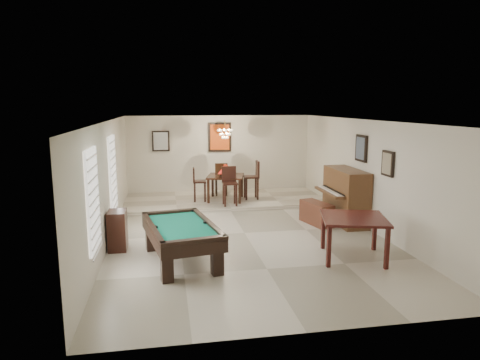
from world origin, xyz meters
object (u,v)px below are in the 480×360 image
object	(u,v)px
dining_table	(226,186)
pool_table	(181,244)
piano_bench	(316,213)
apothecary_chest	(118,230)
dining_chair_east	(251,180)
chandelier	(225,130)
upright_piano	(340,196)
dining_chair_south	(230,186)
square_table	(353,238)
flower_vase	(225,168)
dining_chair_west	(200,184)
dining_chair_north	(221,179)

from	to	relation	value
dining_table	pool_table	bearing A→B (deg)	-107.97
piano_bench	dining_table	size ratio (longest dim) A/B	0.95
apothecary_chest	dining_chair_east	bearing A→B (deg)	46.33
chandelier	upright_piano	bearing A→B (deg)	-47.37
upright_piano	chandelier	bearing A→B (deg)	132.63
apothecary_chest	dining_chair_south	bearing A→B (deg)	46.91
upright_piano	square_table	bearing A→B (deg)	-107.01
chandelier	dining_chair_east	bearing A→B (deg)	-10.84
piano_bench	apothecary_chest	bearing A→B (deg)	-166.71
piano_bench	flower_vase	world-z (taller)	flower_vase
pool_table	dining_chair_south	xyz separation A→B (m)	(1.52, 3.91, 0.31)
dining_chair_west	apothecary_chest	bearing A→B (deg)	155.73
upright_piano	apothecary_chest	world-z (taller)	upright_piano
dining_chair_west	chandelier	size ratio (longest dim) A/B	1.69
upright_piano	dining_chair_east	xyz separation A→B (m)	(-1.75, 2.59, 0.02)
dining_chair_south	dining_chair_north	xyz separation A→B (m)	(-0.07, 1.44, -0.03)
pool_table	dining_chair_north	distance (m)	5.55
flower_vase	dining_chair_west	bearing A→B (deg)	-179.78
piano_bench	square_table	bearing A→B (deg)	-93.35
pool_table	square_table	xyz separation A→B (m)	(3.29, -0.38, 0.06)
apothecary_chest	dining_chair_south	distance (m)	4.09
dining_chair_north	chandelier	bearing A→B (deg)	100.22
chandelier	dining_chair_south	bearing A→B (deg)	-89.57
dining_chair_west	dining_chair_east	size ratio (longest dim) A/B	0.87
upright_piano	piano_bench	size ratio (longest dim) A/B	1.64
upright_piano	dining_table	size ratio (longest dim) A/B	1.56
flower_vase	dining_chair_south	xyz separation A→B (m)	(0.02, -0.71, -0.42)
dining_chair_east	dining_chair_north	bearing A→B (deg)	-128.28
apothecary_chest	dining_chair_west	bearing A→B (deg)	61.64
dining_table	chandelier	distance (m)	1.66
dining_table	upright_piano	bearing A→B (deg)	-45.24
dining_chair_north	dining_chair_west	xyz separation A→B (m)	(-0.73, -0.73, -0.01)
dining_chair_north	dining_chair_west	distance (m)	1.03
piano_bench	apothecary_chest	distance (m)	4.83
flower_vase	pool_table	bearing A→B (deg)	-107.97
flower_vase	piano_bench	bearing A→B (deg)	-53.19
upright_piano	piano_bench	world-z (taller)	upright_piano
chandelier	flower_vase	bearing A→B (deg)	-95.18
chandelier	pool_table	bearing A→B (deg)	-107.52
piano_bench	dining_chair_north	xyz separation A→B (m)	(-1.97, 3.31, 0.36)
dining_chair_west	dining_chair_east	bearing A→B (deg)	-84.64
square_table	dining_table	world-z (taller)	dining_table
dining_table	chandelier	world-z (taller)	chandelier
pool_table	dining_chair_north	xyz separation A→B (m)	(1.46, 5.35, 0.29)
square_table	dining_chair_north	size ratio (longest dim) A/B	1.15
dining_table	dining_chair_north	bearing A→B (deg)	93.35
chandelier	apothecary_chest	bearing A→B (deg)	-125.70
apothecary_chest	dining_chair_west	size ratio (longest dim) A/B	0.80
upright_piano	dining_chair_east	bearing A→B (deg)	124.02
pool_table	piano_bench	bearing A→B (deg)	20.04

